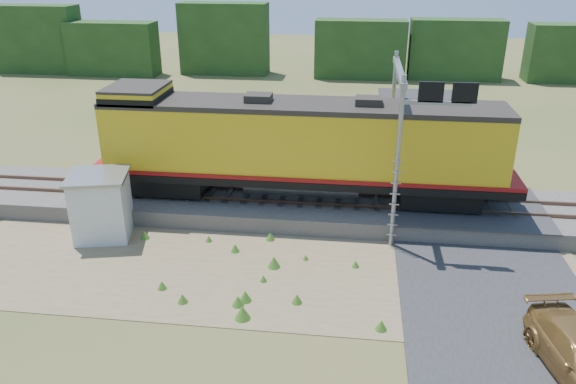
# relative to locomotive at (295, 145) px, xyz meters

# --- Properties ---
(ground) EXTENTS (140.00, 140.00, 0.00)m
(ground) POSITION_rel_locomotive_xyz_m (1.20, -6.00, -3.51)
(ground) COLOR #475123
(ground) RESTS_ON ground
(ballast) EXTENTS (70.00, 5.00, 0.80)m
(ballast) POSITION_rel_locomotive_xyz_m (1.20, -0.00, -3.11)
(ballast) COLOR slate
(ballast) RESTS_ON ground
(rails) EXTENTS (70.00, 1.54, 0.16)m
(rails) POSITION_rel_locomotive_xyz_m (1.20, -0.00, -2.63)
(rails) COLOR brown
(rails) RESTS_ON ballast
(dirt_shoulder) EXTENTS (26.00, 8.00, 0.03)m
(dirt_shoulder) POSITION_rel_locomotive_xyz_m (-0.80, -5.50, -3.49)
(dirt_shoulder) COLOR #8C7754
(dirt_shoulder) RESTS_ON ground
(road) EXTENTS (7.00, 66.00, 0.86)m
(road) POSITION_rel_locomotive_xyz_m (8.20, -5.26, -3.42)
(road) COLOR #38383A
(road) RESTS_ON ground
(tree_line_north) EXTENTS (130.00, 3.00, 6.50)m
(tree_line_north) POSITION_rel_locomotive_xyz_m (1.20, 32.00, -0.44)
(tree_line_north) COLOR #1E3B15
(tree_line_north) RESTS_ON ground
(weed_clumps) EXTENTS (15.00, 6.20, 0.56)m
(weed_clumps) POSITION_rel_locomotive_xyz_m (-2.30, -5.90, -3.51)
(weed_clumps) COLOR #3F7120
(weed_clumps) RESTS_ON ground
(locomotive) EXTENTS (20.03, 3.05, 5.17)m
(locomotive) POSITION_rel_locomotive_xyz_m (0.00, 0.00, 0.00)
(locomotive) COLOR black
(locomotive) RESTS_ON rails
(shed) EXTENTS (3.01, 3.01, 2.98)m
(shed) POSITION_rel_locomotive_xyz_m (-8.28, -3.46, -2.00)
(shed) COLOR silver
(shed) RESTS_ON ground
(signal_gantry) EXTENTS (2.97, 6.20, 7.50)m
(signal_gantry) POSITION_rel_locomotive_xyz_m (4.94, -0.68, 2.09)
(signal_gantry) COLOR gray
(signal_gantry) RESTS_ON ground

